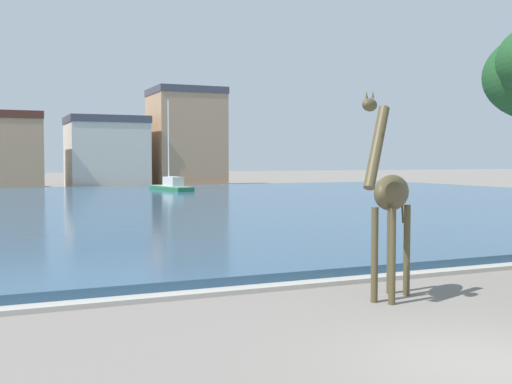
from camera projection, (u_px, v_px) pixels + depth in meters
The scene contains 8 objects.
ground_plane at pixel (482, 364), 9.95m from camera, with size 300.00×300.00×0.00m, color gray.
harbor_water at pixel (106, 206), 40.82m from camera, with size 83.61×53.97×0.35m, color #2D5170.
quay_edge_coping at pixel (297, 285), 15.86m from camera, with size 83.61×0.50×0.12m, color #ADA89E.
giraffe_statue at pixel (390, 197), 14.33m from camera, with size 2.37×1.90×4.67m.
sailboat_green at pixel (169, 188), 58.51m from camera, with size 2.63×7.64×8.72m.
townhouse_tall_gabled at pixel (14, 151), 66.17m from camera, with size 5.54×6.85×8.18m.
townhouse_corner_house at pixel (106, 152), 71.77m from camera, with size 8.76×8.16×8.06m.
townhouse_wide_warehouse at pixel (186, 137), 75.83m from camera, with size 8.26×7.88×11.73m.
Camera 1 is at (-7.18, -7.57, 3.25)m, focal length 44.02 mm.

